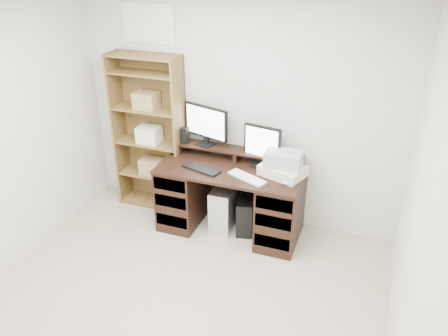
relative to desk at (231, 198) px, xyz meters
The scene contains 14 objects.
room 1.85m from the desk, 92.03° to the right, with size 3.54×4.04×2.54m.
desk is the anchor object (origin of this frame).
riser_shelf 0.50m from the desk, 90.00° to the left, with size 1.40×0.22×0.12m.
monitor_wide 0.84m from the desk, 148.49° to the left, with size 0.53×0.21×0.44m.
monitor_small 0.68m from the desk, 29.40° to the left, with size 0.40×0.18×0.44m.
speaker 0.84m from the desk, 163.77° to the left, with size 0.07×0.07×0.18m, color black.
keyboard_black 0.48m from the desk, 151.69° to the right, with size 0.41×0.14×0.02m, color black.
keyboard_white 0.46m from the desk, 36.36° to the right, with size 0.42×0.13×0.02m, color silver.
mouse 0.73m from the desk, 13.88° to the right, with size 0.09×0.06×0.03m, color silver.
printer 0.68m from the desk, ahead, with size 0.42×0.31×0.10m, color beige.
basket 0.76m from the desk, ahead, with size 0.35×0.25×0.15m, color #A3A9AE.
tower_silver 0.17m from the desk, 152.28° to the left, with size 0.22×0.50×0.50m, color silver.
tower_black 0.25m from the desk, 17.54° to the left, with size 0.25×0.43×0.40m.
bookshelf 1.19m from the desk, 168.50° to the left, with size 0.80×0.30×1.80m.
Camera 1 is at (1.37, -2.16, 2.80)m, focal length 35.00 mm.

